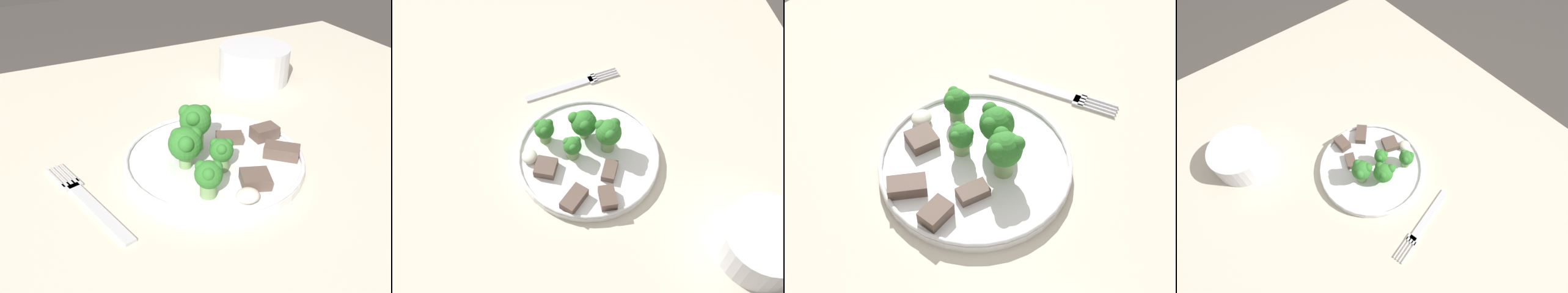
% 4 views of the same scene
% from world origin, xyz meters
% --- Properties ---
extents(ground_plane, '(8.00, 8.00, 0.00)m').
position_xyz_m(ground_plane, '(0.00, 0.00, 0.00)').
color(ground_plane, '#4C4742').
extents(table, '(1.25, 0.98, 0.72)m').
position_xyz_m(table, '(0.00, 0.00, 0.62)').
color(table, beige).
rests_on(table, ground_plane).
extents(dinner_plate, '(0.25, 0.25, 0.02)m').
position_xyz_m(dinner_plate, '(0.02, 0.00, 0.72)').
color(dinner_plate, white).
rests_on(dinner_plate, table).
extents(fork, '(0.06, 0.20, 0.00)m').
position_xyz_m(fork, '(-0.16, -0.00, 0.72)').
color(fork, silver).
rests_on(fork, table).
extents(cream_bowl, '(0.14, 0.14, 0.07)m').
position_xyz_m(cream_bowl, '(0.23, 0.23, 0.75)').
color(cream_bowl, silver).
rests_on(cream_bowl, table).
extents(broccoli_floret_near_rim_left, '(0.05, 0.05, 0.07)m').
position_xyz_m(broccoli_floret_near_rim_left, '(0.01, 0.04, 0.77)').
color(broccoli_floret_near_rim_left, '#7FA866').
rests_on(broccoli_floret_near_rim_left, dinner_plate).
extents(broccoli_floret_center_left, '(0.05, 0.05, 0.06)m').
position_xyz_m(broccoli_floret_center_left, '(-0.02, -0.00, 0.76)').
color(broccoli_floret_center_left, '#7FA866').
rests_on(broccoli_floret_center_left, dinner_plate).
extents(broccoli_floret_back_left, '(0.04, 0.04, 0.05)m').
position_xyz_m(broccoli_floret_back_left, '(-0.03, -0.07, 0.76)').
color(broccoli_floret_back_left, '#7FA866').
rests_on(broccoli_floret_back_left, dinner_plate).
extents(broccoli_floret_front_left, '(0.03, 0.03, 0.05)m').
position_xyz_m(broccoli_floret_front_left, '(0.02, -0.03, 0.75)').
color(broccoli_floret_front_left, '#7FA866').
rests_on(broccoli_floret_front_left, dinner_plate).
extents(meat_slice_front_slice, '(0.04, 0.03, 0.02)m').
position_xyz_m(meat_slice_front_slice, '(0.11, 0.02, 0.74)').
color(meat_slice_front_slice, brown).
rests_on(meat_slice_front_slice, dinner_plate).
extents(meat_slice_middle_slice, '(0.04, 0.04, 0.01)m').
position_xyz_m(meat_slice_middle_slice, '(0.06, 0.03, 0.73)').
color(meat_slice_middle_slice, brown).
rests_on(meat_slice_middle_slice, dinner_plate).
extents(meat_slice_rear_slice, '(0.05, 0.05, 0.02)m').
position_xyz_m(meat_slice_rear_slice, '(0.11, -0.04, 0.74)').
color(meat_slice_rear_slice, brown).
rests_on(meat_slice_rear_slice, dinner_plate).
extents(meat_slice_edge_slice, '(0.05, 0.05, 0.02)m').
position_xyz_m(meat_slice_edge_slice, '(0.04, -0.08, 0.74)').
color(meat_slice_edge_slice, brown).
rests_on(meat_slice_edge_slice, dinner_plate).
extents(sauce_dollop, '(0.03, 0.03, 0.02)m').
position_xyz_m(sauce_dollop, '(0.01, -0.10, 0.74)').
color(sauce_dollop, silver).
rests_on(sauce_dollop, dinner_plate).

